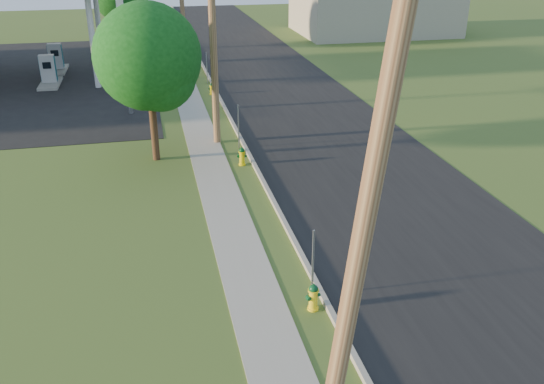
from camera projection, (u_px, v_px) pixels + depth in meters
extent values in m
cube|color=black|center=(379.00, 193.00, 21.36)|extent=(8.00, 120.00, 0.02)
cube|color=gray|center=(274.00, 202.00, 20.54)|extent=(0.15, 120.00, 0.15)
cube|color=gray|center=(225.00, 208.00, 20.22)|extent=(1.50, 120.00, 0.03)
cylinder|color=brown|center=(362.00, 235.00, 8.61)|extent=(1.31, 0.32, 9.48)
cylinder|color=brown|center=(213.00, 34.00, 24.55)|extent=(0.32, 0.32, 9.80)
cube|color=gray|center=(313.00, 264.00, 14.96)|extent=(0.05, 0.04, 2.00)
cube|color=gray|center=(239.00, 127.00, 25.44)|extent=(0.05, 0.04, 2.00)
cube|color=gray|center=(207.00, 68.00, 36.29)|extent=(0.05, 0.04, 2.00)
cylinder|color=silver|center=(93.00, 43.00, 34.68)|extent=(0.36, 0.36, 5.50)
cylinder|color=silver|center=(99.00, 26.00, 40.54)|extent=(0.36, 0.36, 5.50)
cube|color=gray|center=(50.00, 84.00, 36.35)|extent=(1.20, 3.20, 0.18)
cube|color=#9EA0A3|center=(48.00, 69.00, 35.95)|extent=(0.90, 0.50, 1.70)
cube|color=#005164|center=(48.00, 69.00, 35.95)|extent=(0.94, 0.40, 1.50)
cube|color=black|center=(47.00, 65.00, 35.61)|extent=(0.50, 0.02, 0.40)
cube|color=gray|center=(58.00, 70.00, 39.90)|extent=(1.20, 3.20, 0.18)
cube|color=#9EA0A3|center=(56.00, 56.00, 39.50)|extent=(0.90, 0.50, 1.70)
cube|color=#005164|center=(56.00, 56.00, 39.50)|extent=(0.94, 0.40, 1.50)
cube|color=black|center=(55.00, 53.00, 39.16)|extent=(0.50, 0.02, 0.40)
cylinder|color=gray|center=(126.00, 67.00, 29.67)|extent=(0.24, 0.24, 5.00)
cube|color=silver|center=(119.00, 0.00, 28.30)|extent=(0.30, 2.00, 2.00)
cube|color=gray|center=(373.00, 11.00, 54.29)|extent=(14.00, 10.00, 4.00)
cylinder|color=#3B2315|center=(153.00, 122.00, 23.89)|extent=(0.30, 0.30, 3.35)
sphere|color=#0E4812|center=(148.00, 57.00, 22.78)|extent=(4.29, 4.29, 4.29)
sphere|color=#0E4812|center=(160.00, 75.00, 22.87)|extent=(2.95, 2.95, 2.95)
cylinder|color=#3B2315|center=(124.00, 29.00, 46.08)|extent=(0.30, 0.30, 3.39)
sphere|color=#0E4812|center=(126.00, 3.00, 45.05)|extent=(2.98, 2.98, 2.98)
cylinder|color=yellow|center=(313.00, 308.00, 14.83)|extent=(0.29, 0.29, 0.06)
cylinder|color=yellow|center=(313.00, 299.00, 14.71)|extent=(0.23, 0.23, 0.62)
cylinder|color=yellow|center=(314.00, 290.00, 14.60)|extent=(0.29, 0.29, 0.04)
sphere|color=#093E1D|center=(314.00, 289.00, 14.59)|extent=(0.24, 0.24, 0.24)
cylinder|color=#093E1D|center=(314.00, 285.00, 14.53)|extent=(0.05, 0.05, 0.06)
cylinder|color=#093E1D|center=(316.00, 299.00, 14.56)|extent=(0.14, 0.15, 0.11)
cylinder|color=#093E1D|center=(308.00, 298.00, 14.62)|extent=(0.12, 0.12, 0.09)
cylinder|color=#093E1D|center=(318.00, 295.00, 14.74)|extent=(0.12, 0.12, 0.09)
cylinder|color=#DBC50C|center=(242.00, 164.00, 23.97)|extent=(0.29, 0.29, 0.06)
cylinder|color=#DBC50C|center=(242.00, 158.00, 23.86)|extent=(0.23, 0.23, 0.63)
cylinder|color=#DBC50C|center=(242.00, 152.00, 23.74)|extent=(0.29, 0.29, 0.04)
sphere|color=#043811|center=(242.00, 151.00, 23.73)|extent=(0.24, 0.24, 0.24)
cylinder|color=#043811|center=(242.00, 148.00, 23.67)|extent=(0.05, 0.05, 0.06)
cylinder|color=#043811|center=(242.00, 157.00, 23.69)|extent=(0.14, 0.15, 0.12)
cylinder|color=#043811|center=(239.00, 156.00, 23.82)|extent=(0.12, 0.12, 0.09)
cylinder|color=#043811|center=(246.00, 156.00, 23.82)|extent=(0.12, 0.12, 0.09)
cylinder|color=yellow|center=(212.00, 94.00, 34.33)|extent=(0.26, 0.26, 0.06)
cylinder|color=yellow|center=(212.00, 90.00, 34.23)|extent=(0.20, 0.20, 0.56)
cylinder|color=yellow|center=(211.00, 86.00, 34.13)|extent=(0.26, 0.26, 0.04)
sphere|color=#0E3C19|center=(211.00, 85.00, 34.11)|extent=(0.21, 0.21, 0.21)
cylinder|color=#0E3C19|center=(211.00, 83.00, 34.07)|extent=(0.05, 0.05, 0.06)
cylinder|color=#0E3C19|center=(211.00, 89.00, 34.08)|extent=(0.12, 0.13, 0.10)
cylinder|color=#0E3C19|center=(209.00, 88.00, 34.19)|extent=(0.11, 0.10, 0.08)
cylinder|color=#0E3C19|center=(214.00, 88.00, 34.20)|extent=(0.11, 0.10, 0.08)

